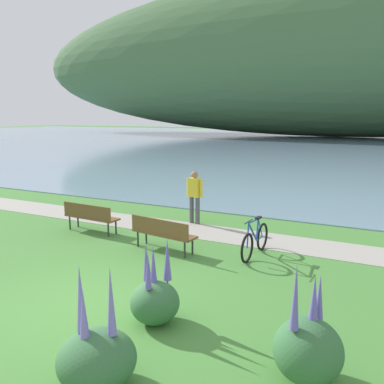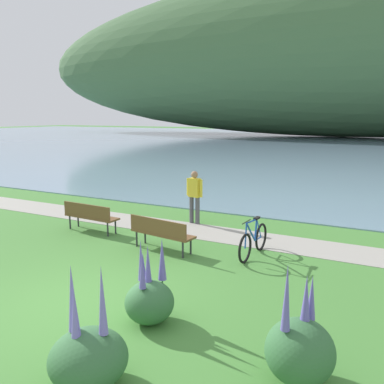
% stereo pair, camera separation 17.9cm
% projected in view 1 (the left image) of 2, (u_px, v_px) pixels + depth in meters
% --- Properties ---
extents(ground_plane, '(200.00, 200.00, 0.00)m').
position_uv_depth(ground_plane, '(83.00, 304.00, 7.44)').
color(ground_plane, '#478438').
extents(bay_water, '(180.00, 80.00, 0.04)m').
position_uv_depth(bay_water, '(348.00, 143.00, 49.35)').
color(bay_water, '#7A99B2').
rests_on(bay_water, ground).
extents(distant_hillside, '(115.92, 28.00, 25.55)m').
position_uv_depth(distant_hillside, '(341.00, 53.00, 61.64)').
color(distant_hillside, '#42663D').
rests_on(distant_hillside, bay_water).
extents(shoreline_path, '(60.00, 1.50, 0.01)m').
position_uv_depth(shoreline_path, '(202.00, 232.00, 12.08)').
color(shoreline_path, '#A39E93').
rests_on(shoreline_path, ground).
extents(park_bench_near_camera, '(1.85, 0.73, 0.88)m').
position_uv_depth(park_bench_near_camera, '(162.00, 232.00, 10.27)').
color(park_bench_near_camera, brown).
rests_on(park_bench_near_camera, ground).
extents(park_bench_further_along, '(1.82, 0.58, 0.88)m').
position_uv_depth(park_bench_further_along, '(90.00, 215.00, 11.94)').
color(park_bench_further_along, brown).
rests_on(park_bench_further_along, ground).
extents(bicycle_leaning_near_bench, '(0.16, 1.77, 1.01)m').
position_uv_depth(bicycle_leaning_near_bench, '(255.00, 241.00, 9.92)').
color(bicycle_leaning_near_bench, black).
rests_on(bicycle_leaning_near_bench, ground).
extents(person_at_shoreline, '(0.60, 0.28, 1.71)m').
position_uv_depth(person_at_shoreline, '(195.00, 194.00, 12.83)').
color(person_at_shoreline, '#4C4C51').
rests_on(person_at_shoreline, ground).
extents(echium_bush_closest_to_camera, '(0.83, 0.83, 1.43)m').
position_uv_depth(echium_bush_closest_to_camera, '(155.00, 299.00, 6.74)').
color(echium_bush_closest_to_camera, '#386B3D').
rests_on(echium_bush_closest_to_camera, ground).
extents(echium_bush_beside_closest, '(0.91, 0.91, 1.69)m').
position_uv_depth(echium_bush_beside_closest, '(308.00, 348.00, 5.23)').
color(echium_bush_beside_closest, '#386B3D').
rests_on(echium_bush_beside_closest, ground).
extents(echium_bush_mid_cluster, '(1.03, 1.03, 1.63)m').
position_uv_depth(echium_bush_mid_cluster, '(97.00, 357.00, 5.15)').
color(echium_bush_mid_cluster, '#386B3D').
rests_on(echium_bush_mid_cluster, ground).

